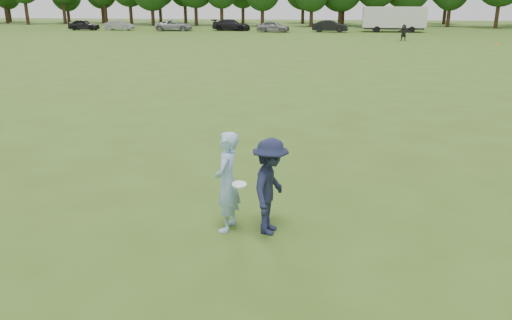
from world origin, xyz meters
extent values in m
plane|color=#395317|center=(0.00, 0.00, 0.00)|extent=(200.00, 200.00, 0.00)
imported|color=#95BDE7|center=(-0.53, 0.23, 0.97)|extent=(0.54, 0.75, 1.94)
imported|color=#191D37|center=(0.30, 0.22, 0.92)|extent=(0.87, 1.29, 1.84)
imported|color=black|center=(8.96, 46.80, 0.84)|extent=(1.63, 0.81, 1.69)
imported|color=black|center=(-32.74, 59.57, 0.72)|extent=(4.29, 1.85, 1.44)
imported|color=gray|center=(-27.77, 60.03, 0.66)|extent=(4.08, 1.53, 1.33)
imported|color=#97989C|center=(-19.76, 59.77, 0.70)|extent=(5.24, 2.74, 1.41)
imported|color=black|center=(-12.11, 61.32, 0.76)|extent=(5.39, 2.55, 1.52)
imported|color=gray|center=(-6.03, 58.84, 0.73)|extent=(4.49, 2.29, 1.46)
imported|color=black|center=(1.36, 60.08, 0.76)|extent=(4.78, 2.19, 1.52)
cone|color=orange|center=(17.36, 43.72, 0.15)|extent=(0.28, 0.28, 0.30)
cylinder|color=white|center=(-0.24, -0.05, 1.04)|extent=(0.33, 0.33, 0.07)
cube|color=silver|center=(9.59, 61.34, 1.90)|extent=(8.00, 2.50, 2.60)
cube|color=black|center=(9.59, 61.34, 0.50)|extent=(7.60, 2.30, 0.25)
cylinder|color=black|center=(7.39, 60.09, 0.40)|extent=(0.80, 0.25, 0.80)
cylinder|color=black|center=(7.39, 62.59, 0.40)|extent=(0.80, 0.25, 0.80)
cylinder|color=black|center=(11.79, 60.09, 0.40)|extent=(0.80, 0.25, 0.80)
cylinder|color=black|center=(11.79, 62.59, 0.40)|extent=(0.80, 0.25, 0.80)
cube|color=#333333|center=(5.19, 61.34, 0.55)|extent=(1.20, 0.15, 0.12)
cylinder|color=#332114|center=(-55.50, 76.37, 2.06)|extent=(0.56, 0.56, 4.13)
cylinder|color=#332114|center=(-49.35, 72.76, 2.09)|extent=(0.56, 0.56, 4.18)
cylinder|color=#332114|center=(-44.47, 76.22, 2.13)|extent=(0.56, 0.56, 4.26)
cylinder|color=#332114|center=(-37.59, 77.79, 1.96)|extent=(0.56, 0.56, 3.91)
cylinder|color=#332114|center=(-32.29, 76.03, 1.92)|extent=(0.56, 0.56, 3.83)
cylinder|color=#332114|center=(-27.39, 73.06, 1.63)|extent=(0.56, 0.56, 3.25)
cylinder|color=#332114|center=(-20.22, 73.48, 1.86)|extent=(0.56, 0.56, 3.71)
cylinder|color=#332114|center=(-15.90, 73.09, 1.73)|extent=(0.56, 0.56, 3.46)
cylinder|color=#332114|center=(-9.32, 72.95, 1.57)|extent=(0.56, 0.56, 3.14)
cylinder|color=#332114|center=(-1.61, 72.69, 1.51)|extent=(0.56, 0.56, 3.01)
cylinder|color=#332114|center=(2.83, 75.07, 1.61)|extent=(0.56, 0.56, 3.23)
cylinder|color=#332114|center=(8.24, 74.97, 1.88)|extent=(0.56, 0.56, 3.77)
cylinder|color=#332114|center=(13.38, 75.56, 1.66)|extent=(0.56, 0.56, 3.33)
cylinder|color=#332114|center=(19.58, 75.81, 1.61)|extent=(0.56, 0.56, 3.22)
cylinder|color=#332114|center=(25.83, 72.87, 2.08)|extent=(0.56, 0.56, 4.15)
cylinder|color=#332114|center=(-58.26, 81.41, 1.49)|extent=(0.56, 0.56, 2.97)
cylinder|color=#332114|center=(-47.10, 82.53, 1.36)|extent=(0.56, 0.56, 2.73)
cylinder|color=#332114|center=(-39.55, 80.93, 1.63)|extent=(0.56, 0.56, 3.25)
cylinder|color=#332114|center=(-29.72, 83.93, 1.81)|extent=(0.56, 0.56, 3.62)
cylinder|color=#332114|center=(-24.24, 81.39, 1.80)|extent=(0.56, 0.56, 3.61)
cylinder|color=#332114|center=(-13.94, 81.92, 1.65)|extent=(0.56, 0.56, 3.29)
cylinder|color=#332114|center=(-3.49, 83.39, 1.64)|extent=(0.56, 0.56, 3.28)
cylinder|color=#332114|center=(3.45, 81.85, 1.56)|extent=(0.56, 0.56, 3.11)
cylinder|color=#332114|center=(12.88, 83.26, 1.75)|extent=(0.56, 0.56, 3.50)
cylinder|color=#332114|center=(20.66, 83.86, 1.90)|extent=(0.56, 0.56, 3.80)
camera|label=1|loc=(1.25, -8.38, 4.25)|focal=35.00mm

